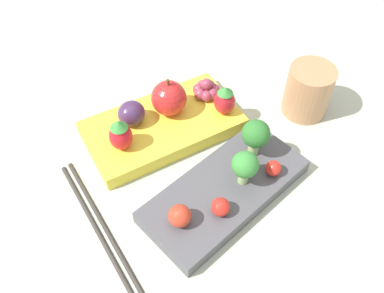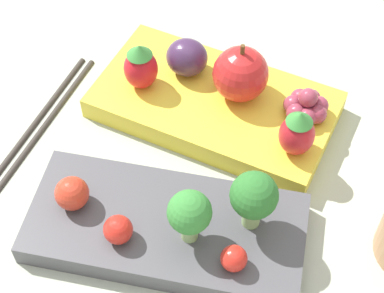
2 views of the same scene
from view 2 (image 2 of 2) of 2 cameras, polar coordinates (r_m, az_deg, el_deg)
name	(u,v)px [view 2 (image 2 of 2)]	position (r m, az deg, el deg)	size (l,w,h in m)	color
ground_plane	(201,175)	(0.56, 0.84, -2.59)	(4.00, 4.00, 0.00)	#ADB7A3
bento_box_savoury	(166,228)	(0.52, -2.31, -7.25)	(0.23, 0.11, 0.02)	#4C4C51
bento_box_fruit	(214,105)	(0.59, 2.00, 3.74)	(0.23, 0.15, 0.02)	yellow
broccoli_floret_0	(190,214)	(0.47, -0.22, -5.99)	(0.03, 0.03, 0.05)	#93B770
broccoli_floret_1	(254,197)	(0.48, 5.52, -4.48)	(0.04, 0.04, 0.06)	#93B770
cherry_tomato_0	(72,193)	(0.51, -10.63, -4.12)	(0.03, 0.03, 0.03)	red
cherry_tomato_1	(118,230)	(0.49, -6.59, -7.36)	(0.02, 0.02, 0.02)	red
cherry_tomato_2	(234,258)	(0.48, 3.74, -9.89)	(0.02, 0.02, 0.02)	red
apple	(241,74)	(0.57, 4.33, 6.45)	(0.05, 0.05, 0.06)	red
strawberry_0	(141,66)	(0.58, -4.60, 7.12)	(0.03, 0.03, 0.05)	red
strawberry_1	(297,133)	(0.54, 9.33, 1.23)	(0.03, 0.03, 0.05)	red
plum	(187,57)	(0.60, -0.45, 7.93)	(0.04, 0.04, 0.03)	#42284C
grape_cluster	(306,106)	(0.57, 10.12, 3.55)	(0.04, 0.04, 0.03)	#93384C
chopsticks_pair	(31,134)	(0.60, -14.09, 1.08)	(0.04, 0.21, 0.01)	#332D28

